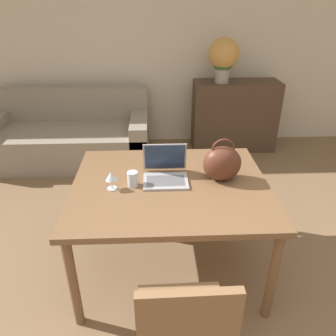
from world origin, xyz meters
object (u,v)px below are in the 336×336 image
(laptop, at_px, (165,170))
(drinking_glass, at_px, (133,179))
(couch, at_px, (70,137))
(handbag, at_px, (222,163))
(chair, at_px, (184,328))
(flower_vase, at_px, (223,57))
(wine_glass, at_px, (111,177))

(laptop, distance_m, drinking_glass, 0.24)
(couch, xyz_separation_m, handbag, (1.51, -1.88, 0.57))
(couch, bearing_deg, chair, -67.54)
(couch, height_order, drinking_glass, drinking_glass)
(flower_vase, bearing_deg, chair, -103.26)
(chair, xyz_separation_m, couch, (-1.18, 2.84, -0.22))
(chair, distance_m, flower_vase, 3.18)
(handbag, distance_m, flower_vase, 2.12)
(laptop, distance_m, handbag, 0.39)
(couch, xyz_separation_m, flower_vase, (1.89, 0.18, 0.92))
(chair, height_order, drinking_glass, chair)
(wine_glass, bearing_deg, laptop, 20.82)
(chair, height_order, flower_vase, flower_vase)
(laptop, relative_size, flower_vase, 0.58)
(laptop, bearing_deg, wine_glass, -159.18)
(laptop, relative_size, wine_glass, 2.43)
(chair, xyz_separation_m, laptop, (-0.05, 1.01, 0.29))
(wine_glass, xyz_separation_m, handbag, (0.74, 0.09, 0.04))
(laptop, xyz_separation_m, flower_vase, (0.76, 2.01, 0.41))
(drinking_glass, relative_size, flower_vase, 0.19)
(chair, bearing_deg, couch, 111.55)
(couch, height_order, handbag, handbag)
(drinking_glass, xyz_separation_m, handbag, (0.60, 0.06, 0.07))
(wine_glass, xyz_separation_m, flower_vase, (1.12, 2.15, 0.39))
(couch, height_order, laptop, laptop)
(couch, relative_size, laptop, 6.41)
(wine_glass, height_order, flower_vase, flower_vase)
(laptop, relative_size, drinking_glass, 2.99)
(chair, distance_m, drinking_glass, 0.99)
(chair, relative_size, couch, 0.45)
(drinking_glass, relative_size, wine_glass, 0.81)
(couch, xyz_separation_m, laptop, (1.12, -1.84, 0.51))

